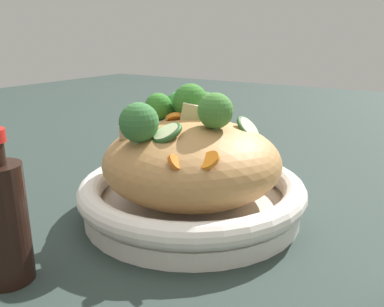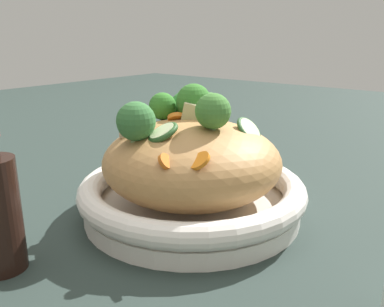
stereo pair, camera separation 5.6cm
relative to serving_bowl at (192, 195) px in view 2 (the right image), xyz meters
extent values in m
plane|color=#27342F|center=(0.00, 0.00, -0.03)|extent=(3.00, 3.00, 0.00)
cylinder|color=white|center=(0.00, 0.00, -0.02)|extent=(0.30, 0.30, 0.02)
torus|color=white|center=(0.00, 0.00, 0.01)|extent=(0.32, 0.32, 0.03)
ellipsoid|color=#B5824A|center=(0.00, 0.00, 0.05)|extent=(0.25, 0.25, 0.11)
torus|color=#BB7B54|center=(0.01, 0.00, 0.08)|extent=(0.07, 0.07, 0.02)
torus|color=#AC7B51|center=(0.00, 0.00, 0.08)|extent=(0.08, 0.08, 0.03)
torus|color=#B87948|center=(0.00, 0.00, 0.09)|extent=(0.06, 0.06, 0.03)
cone|color=#9EB573|center=(-0.03, -0.08, 0.09)|extent=(0.03, 0.03, 0.01)
sphere|color=#377038|center=(-0.03, -0.08, 0.12)|extent=(0.07, 0.07, 0.05)
cone|color=#98C474|center=(-0.06, 0.06, 0.09)|extent=(0.02, 0.03, 0.02)
sphere|color=#367E36|center=(-0.06, 0.06, 0.11)|extent=(0.05, 0.05, 0.05)
cone|color=#9BBC77|center=(-0.01, 0.05, 0.10)|extent=(0.02, 0.02, 0.02)
sphere|color=#427737|center=(-0.01, 0.05, 0.12)|extent=(0.04, 0.04, 0.04)
cone|color=#9CBB7A|center=(0.04, -0.01, 0.10)|extent=(0.03, 0.03, 0.02)
sphere|color=#437F36|center=(0.04, -0.01, 0.13)|extent=(0.07, 0.07, 0.05)
cone|color=#9ABF73|center=(-0.03, 0.04, 0.10)|extent=(0.03, 0.03, 0.02)
sphere|color=#36772B|center=(-0.03, 0.04, 0.13)|extent=(0.07, 0.07, 0.05)
cone|color=#9AB66F|center=(-0.07, 0.02, 0.09)|extent=(0.03, 0.02, 0.02)
sphere|color=#357A2A|center=(-0.07, 0.02, 0.12)|extent=(0.05, 0.05, 0.04)
cylinder|color=orange|center=(0.04, -0.10, 0.08)|extent=(0.02, 0.02, 0.02)
cylinder|color=orange|center=(-0.03, 0.01, 0.11)|extent=(0.03, 0.03, 0.02)
cylinder|color=orange|center=(0.07, -0.07, 0.08)|extent=(0.03, 0.03, 0.02)
cylinder|color=orange|center=(0.00, 0.06, 0.10)|extent=(0.03, 0.04, 0.02)
cylinder|color=beige|center=(0.00, -0.06, 0.10)|extent=(0.05, 0.05, 0.02)
torus|color=#2B5426|center=(0.00, -0.06, 0.10)|extent=(0.06, 0.06, 0.03)
cylinder|color=beige|center=(0.06, 0.05, 0.10)|extent=(0.03, 0.04, 0.03)
torus|color=#2C532A|center=(0.06, 0.05, 0.10)|extent=(0.04, 0.04, 0.03)
cube|color=#C9B989|center=(-0.01, 0.03, 0.11)|extent=(0.05, 0.05, 0.04)
cube|color=#CDB08C|center=(-0.07, -0.06, 0.10)|extent=(0.03, 0.03, 0.02)
camera|label=1|loc=(0.29, -0.45, 0.22)|focal=38.03mm
camera|label=2|loc=(0.34, -0.42, 0.22)|focal=38.03mm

